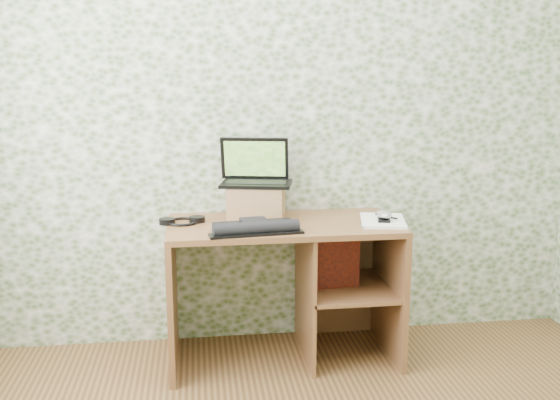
{
  "coord_description": "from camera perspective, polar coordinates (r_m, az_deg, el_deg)",
  "views": [
    {
      "loc": [
        -0.44,
        -1.7,
        1.51
      ],
      "look_at": [
        -0.02,
        1.39,
        0.88
      ],
      "focal_mm": 40.0,
      "sensor_mm": 36.0,
      "label": 1
    }
  ],
  "objects": [
    {
      "name": "wall_back",
      "position": [
        3.48,
        -0.42,
        7.94
      ],
      "size": [
        3.5,
        0.0,
        3.5
      ],
      "primitive_type": "plane",
      "rotation": [
        1.57,
        0.0,
        0.0
      ],
      "color": "white",
      "rests_on": "ground"
    },
    {
      "name": "pen",
      "position": [
        3.37,
        9.69,
        -1.49
      ],
      "size": [
        0.09,
        0.13,
        0.01
      ],
      "primitive_type": "cylinder",
      "rotation": [
        1.57,
        0.0,
        0.58
      ],
      "color": "black",
      "rests_on": "notepad"
    },
    {
      "name": "riser",
      "position": [
        3.37,
        -2.15,
        -0.12
      ],
      "size": [
        0.34,
        0.3,
        0.18
      ],
      "primitive_type": "cube",
      "rotation": [
        0.0,
        0.0,
        -0.22
      ],
      "color": "olive",
      "rests_on": "desk"
    },
    {
      "name": "red_box",
      "position": [
        3.36,
        4.96,
        -5.29
      ],
      "size": [
        0.27,
        0.11,
        0.31
      ],
      "primitive_type": "cube",
      "rotation": [
        0.0,
        0.0,
        0.1
      ],
      "color": "maroon",
      "rests_on": "desk"
    },
    {
      "name": "laptop",
      "position": [
        3.38,
        -2.23,
        2.45
      ],
      "size": [
        0.42,
        0.34,
        0.25
      ],
      "rotation": [
        0.0,
        0.0,
        -0.22
      ],
      "color": "black",
      "rests_on": "riser"
    },
    {
      "name": "keyboard",
      "position": [
        3.08,
        -2.29,
        -2.49
      ],
      "size": [
        0.47,
        0.28,
        0.06
      ],
      "rotation": [
        0.0,
        0.0,
        0.12
      ],
      "color": "black",
      "rests_on": "desk"
    },
    {
      "name": "headphones",
      "position": [
        3.29,
        -8.93,
        -1.91
      ],
      "size": [
        0.24,
        0.2,
        0.03
      ],
      "rotation": [
        0.0,
        0.0,
        0.18
      ],
      "color": "black",
      "rests_on": "desk"
    },
    {
      "name": "notepad",
      "position": [
        3.31,
        9.37,
        -1.88
      ],
      "size": [
        0.29,
        0.36,
        0.01
      ],
      "primitive_type": "cube",
      "rotation": [
        0.0,
        0.0,
        -0.22
      ],
      "color": "white",
      "rests_on": "desk"
    },
    {
      "name": "desk",
      "position": [
        3.37,
        1.54,
        -6.37
      ],
      "size": [
        1.2,
        0.6,
        0.75
      ],
      "color": "brown",
      "rests_on": "floor"
    },
    {
      "name": "mouse",
      "position": [
        3.28,
        9.49,
        -1.52
      ],
      "size": [
        0.1,
        0.13,
        0.04
      ],
      "primitive_type": "ellipsoid",
      "rotation": [
        0.0,
        0.0,
        -0.26
      ],
      "color": "#B1B1B4",
      "rests_on": "notepad"
    }
  ]
}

